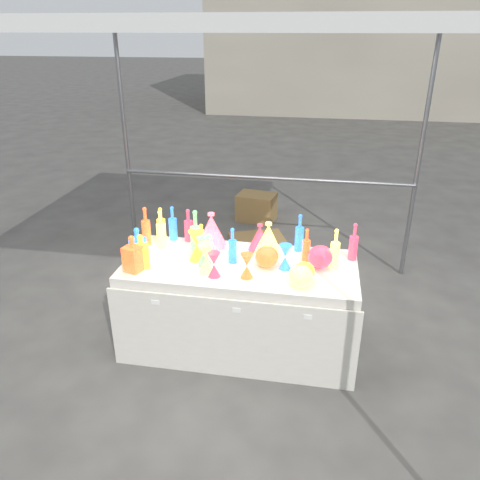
% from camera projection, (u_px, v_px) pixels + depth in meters
% --- Properties ---
extents(ground, '(80.00, 80.00, 0.00)m').
position_uv_depth(ground, '(240.00, 343.00, 3.93)').
color(ground, '#65625D').
rests_on(ground, ground).
extents(canopy_tent, '(3.15, 3.15, 2.46)m').
position_uv_depth(canopy_tent, '(240.00, 33.00, 2.95)').
color(canopy_tent, gray).
rests_on(canopy_tent, ground).
extents(display_table, '(1.84, 0.83, 0.75)m').
position_uv_depth(display_table, '(240.00, 305.00, 3.77)').
color(display_table, silver).
rests_on(display_table, ground).
extents(background_building, '(14.00, 6.00, 6.00)m').
position_uv_depth(background_building, '(443.00, 7.00, 14.61)').
color(background_building, '#B9B09A').
rests_on(background_building, ground).
extents(cardboard_box_closed, '(0.56, 0.45, 0.36)m').
position_uv_depth(cardboard_box_closed, '(256.00, 207.00, 6.39)').
color(cardboard_box_closed, '#997645').
rests_on(cardboard_box_closed, ground).
extents(cardboard_box_flat, '(0.78, 0.67, 0.06)m').
position_uv_depth(cardboard_box_flat, '(257.00, 240.00, 5.78)').
color(cardboard_box_flat, '#997645').
rests_on(cardboard_box_flat, ground).
extents(bottle_0, '(0.09, 0.09, 0.29)m').
position_uv_depth(bottle_0, '(161.00, 223.00, 3.99)').
color(bottle_0, red).
rests_on(bottle_0, display_table).
extents(bottle_1, '(0.08, 0.08, 0.30)m').
position_uv_depth(bottle_1, '(173.00, 223.00, 3.98)').
color(bottle_1, '#198E40').
rests_on(bottle_1, display_table).
extents(bottle_2, '(0.07, 0.07, 0.33)m').
position_uv_depth(bottle_2, '(146.00, 226.00, 3.88)').
color(bottle_2, orange).
rests_on(bottle_2, display_table).
extents(bottle_3, '(0.10, 0.10, 0.29)m').
position_uv_depth(bottle_3, '(188.00, 225.00, 3.96)').
color(bottle_3, '#1B26A0').
rests_on(bottle_3, display_table).
extents(bottle_4, '(0.08, 0.08, 0.32)m').
position_uv_depth(bottle_4, '(161.00, 229.00, 3.83)').
color(bottle_4, '#16768F').
rests_on(bottle_4, display_table).
extents(bottle_5, '(0.11, 0.11, 0.39)m').
position_uv_depth(bottle_5, '(196.00, 233.00, 3.67)').
color(bottle_5, '#A62194').
rests_on(bottle_5, display_table).
extents(bottle_6, '(0.09, 0.09, 0.27)m').
position_uv_depth(bottle_6, '(202.00, 240.00, 3.70)').
color(bottle_6, red).
rests_on(bottle_6, display_table).
extents(bottle_7, '(0.08, 0.08, 0.29)m').
position_uv_depth(bottle_7, '(233.00, 245.00, 3.59)').
color(bottle_7, '#198E40').
rests_on(bottle_7, display_table).
extents(decanter_0, '(0.14, 0.14, 0.27)m').
position_uv_depth(decanter_0, '(141.00, 251.00, 3.52)').
color(decanter_0, red).
rests_on(decanter_0, display_table).
extents(decanter_1, '(0.15, 0.15, 0.29)m').
position_uv_depth(decanter_1, '(133.00, 253.00, 3.46)').
color(decanter_1, orange).
rests_on(decanter_1, display_table).
extents(decanter_2, '(0.12, 0.12, 0.26)m').
position_uv_depth(decanter_2, '(138.00, 243.00, 3.67)').
color(decanter_2, '#198E40').
rests_on(decanter_2, display_table).
extents(hourglass_0, '(0.11, 0.11, 0.19)m').
position_uv_depth(hourglass_0, '(247.00, 266.00, 3.38)').
color(hourglass_0, orange).
rests_on(hourglass_0, display_table).
extents(hourglass_1, '(0.12, 0.12, 0.19)m').
position_uv_depth(hourglass_1, '(214.00, 265.00, 3.40)').
color(hourglass_1, '#1B26A0').
rests_on(hourglass_1, display_table).
extents(hourglass_2, '(0.13, 0.13, 0.23)m').
position_uv_depth(hourglass_2, '(206.00, 258.00, 3.45)').
color(hourglass_2, '#16768F').
rests_on(hourglass_2, display_table).
extents(hourglass_3, '(0.14, 0.14, 0.23)m').
position_uv_depth(hourglass_3, '(204.00, 251.00, 3.56)').
color(hourglass_3, '#A62194').
rests_on(hourglass_3, display_table).
extents(hourglass_4, '(0.15, 0.15, 0.25)m').
position_uv_depth(hourglass_4, '(197.00, 245.00, 3.63)').
color(hourglass_4, red).
rests_on(hourglass_4, display_table).
extents(hourglass_5, '(0.11, 0.11, 0.20)m').
position_uv_depth(hourglass_5, '(285.00, 257.00, 3.51)').
color(hourglass_5, '#198E40').
rests_on(hourglass_5, display_table).
extents(globe_0, '(0.20, 0.20, 0.12)m').
position_uv_depth(globe_0, '(304.00, 272.00, 3.36)').
color(globe_0, red).
rests_on(globe_0, display_table).
extents(globe_1, '(0.23, 0.23, 0.14)m').
position_uv_depth(globe_1, '(300.00, 278.00, 3.27)').
color(globe_1, '#16768F').
rests_on(globe_1, display_table).
extents(globe_2, '(0.23, 0.23, 0.15)m').
position_uv_depth(globe_2, '(267.00, 258.00, 3.55)').
color(globe_2, orange).
rests_on(globe_2, display_table).
extents(globe_3, '(0.21, 0.21, 0.15)m').
position_uv_depth(globe_3, '(320.00, 258.00, 3.54)').
color(globe_3, '#1B26A0').
rests_on(globe_3, display_table).
extents(lampshade_0, '(0.32, 0.32, 0.29)m').
position_uv_depth(lampshade_0, '(212.00, 230.00, 3.86)').
color(lampshade_0, '#FFAA35').
rests_on(lampshade_0, display_table).
extents(lampshade_2, '(0.22, 0.22, 0.23)m').
position_uv_depth(lampshade_2, '(260.00, 237.00, 3.81)').
color(lampshade_2, '#1B26A0').
rests_on(lampshade_2, display_table).
extents(lampshade_3, '(0.30, 0.30, 0.27)m').
position_uv_depth(lampshade_3, '(268.00, 238.00, 3.73)').
color(lampshade_3, '#16768F').
rests_on(lampshade_3, display_table).
extents(bottle_8, '(0.09, 0.09, 0.32)m').
position_uv_depth(bottle_8, '(300.00, 233.00, 3.77)').
color(bottle_8, '#198E40').
rests_on(bottle_8, display_table).
extents(bottle_9, '(0.07, 0.07, 0.27)m').
position_uv_depth(bottle_9, '(306.00, 245.00, 3.62)').
color(bottle_9, orange).
rests_on(bottle_9, display_table).
extents(bottle_10, '(0.08, 0.08, 0.31)m').
position_uv_depth(bottle_10, '(354.00, 242.00, 3.63)').
color(bottle_10, '#1B26A0').
rests_on(bottle_10, display_table).
extents(bottle_11, '(0.09, 0.09, 0.31)m').
position_uv_depth(bottle_11, '(335.00, 248.00, 3.51)').
color(bottle_11, '#16768F').
rests_on(bottle_11, display_table).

